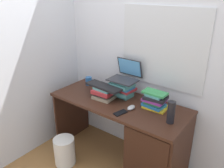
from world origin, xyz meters
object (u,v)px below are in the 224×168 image
(book_stack_side, at_px, (155,100))
(cell_phone, at_px, (120,113))
(book_stack_tall, at_px, (122,89))
(laptop, at_px, (126,75))
(book_stack_keyboard_riser, at_px, (104,93))
(wastebasket, at_px, (65,151))
(keyboard, at_px, (104,87))
(desk, at_px, (147,142))
(water_bottle, at_px, (171,112))
(computer_mouse, at_px, (131,108))
(mug, at_px, (89,81))

(book_stack_side, height_order, cell_phone, book_stack_side)
(book_stack_tall, relative_size, laptop, 0.88)
(cell_phone, bearing_deg, laptop, 132.26)
(book_stack_keyboard_riser, xyz_separation_m, wastebasket, (-0.25, -0.40, -0.64))
(laptop, bearing_deg, keyboard, -123.74)
(desk, xyz_separation_m, water_bottle, (0.23, -0.03, 0.44))
(book_stack_side, relative_size, water_bottle, 1.18)
(book_stack_side, bearing_deg, computer_mouse, -136.77)
(book_stack_keyboard_riser, height_order, keyboard, keyboard)
(desk, bearing_deg, wastebasket, -153.32)
(mug, bearing_deg, laptop, 4.44)
(keyboard, bearing_deg, cell_phone, -22.38)
(keyboard, distance_m, water_bottle, 0.78)
(laptop, relative_size, wastebasket, 0.95)
(laptop, relative_size, cell_phone, 2.21)
(desk, xyz_separation_m, book_stack_tall, (-0.42, 0.15, 0.43))
(cell_phone, bearing_deg, water_bottle, 30.70)
(wastebasket, bearing_deg, mug, 102.34)
(book_stack_keyboard_riser, xyz_separation_m, keyboard, (-0.00, 0.01, 0.07))
(water_bottle, bearing_deg, mug, 170.09)
(water_bottle, bearing_deg, desk, 171.52)
(laptop, height_order, cell_phone, laptop)
(keyboard, bearing_deg, desk, 3.78)
(desk, distance_m, water_bottle, 0.49)
(book_stack_tall, height_order, wastebasket, book_stack_tall)
(keyboard, xyz_separation_m, cell_phone, (0.34, -0.17, -0.13))
(book_stack_keyboard_riser, xyz_separation_m, mug, (-0.38, 0.17, -0.01))
(laptop, bearing_deg, water_bottle, -20.57)
(book_stack_keyboard_riser, bearing_deg, water_bottle, -2.00)
(book_stack_side, xyz_separation_m, computer_mouse, (-0.17, -0.16, -0.07))
(book_stack_keyboard_riser, xyz_separation_m, cell_phone, (0.33, -0.16, -0.05))
(book_stack_tall, xyz_separation_m, mug, (-0.51, 0.02, -0.04))
(laptop, bearing_deg, wastebasket, -122.32)
(mug, distance_m, cell_phone, 0.78)
(book_stack_keyboard_riser, distance_m, mug, 0.41)
(keyboard, bearing_deg, mug, 159.70)
(computer_mouse, height_order, cell_phone, computer_mouse)
(water_bottle, xyz_separation_m, wastebasket, (-1.03, -0.37, -0.68))
(book_stack_keyboard_riser, height_order, water_bottle, water_bottle)
(keyboard, bearing_deg, computer_mouse, -2.18)
(cell_phone, height_order, wastebasket, cell_phone)
(book_stack_tall, distance_m, cell_phone, 0.38)
(book_stack_tall, height_order, mug, book_stack_tall)
(book_stack_tall, bearing_deg, water_bottle, -15.89)
(book_stack_keyboard_riser, distance_m, computer_mouse, 0.37)
(computer_mouse, xyz_separation_m, water_bottle, (0.40, 0.01, 0.09))
(desk, height_order, book_stack_side, book_stack_side)
(laptop, height_order, wastebasket, laptop)
(book_stack_keyboard_riser, bearing_deg, book_stack_tall, 49.47)
(wastebasket, bearing_deg, book_stack_keyboard_riser, 57.54)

